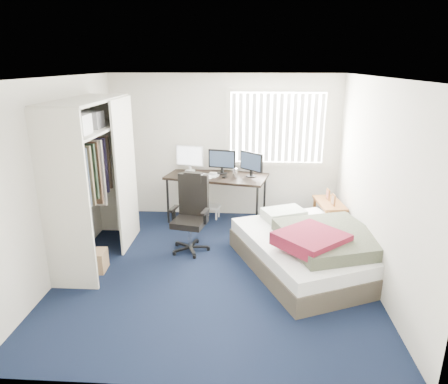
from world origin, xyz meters
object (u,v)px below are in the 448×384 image
nightstand (329,206)px  bed (311,249)px  desk (217,174)px  office_chair (191,221)px

nightstand → bed: bearing=-110.2°
nightstand → desk: bearing=168.7°
bed → nightstand: bearing=69.8°
desk → nightstand: bearing=-11.3°
office_chair → nightstand: 2.30m
desk → office_chair: desk is taller
office_chair → nightstand: office_chair is taller
desk → office_chair: (-0.30, -1.15, -0.41)m
nightstand → bed: size_ratio=0.32×
office_chair → nightstand: size_ratio=1.47×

